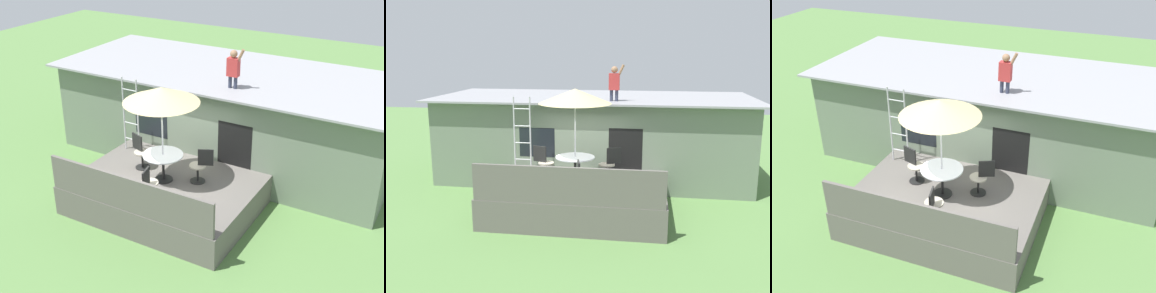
{
  "view_description": "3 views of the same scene",
  "coord_description": "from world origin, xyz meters",
  "views": [
    {
      "loc": [
        6.23,
        -9.58,
        7.33
      ],
      "look_at": [
        0.52,
        0.44,
        1.72
      ],
      "focal_mm": 47.12,
      "sensor_mm": 36.0,
      "label": 1
    },
    {
      "loc": [
        1.72,
        -11.17,
        4.31
      ],
      "look_at": [
        -0.11,
        0.71,
        1.66
      ],
      "focal_mm": 41.08,
      "sensor_mm": 36.0,
      "label": 2
    },
    {
      "loc": [
        3.66,
        -8.12,
        7.16
      ],
      "look_at": [
        0.06,
        1.1,
        1.6
      ],
      "focal_mm": 40.81,
      "sensor_mm": 36.0,
      "label": 3
    }
  ],
  "objects": [
    {
      "name": "patio_umbrella",
      "position": [
        -0.07,
        -0.02,
        3.15
      ],
      "size": [
        1.9,
        1.9,
        2.54
      ],
      "color": "silver",
      "rests_on": "deck"
    },
    {
      "name": "step_ladder",
      "position": [
        -1.8,
        1.01,
        1.9
      ],
      "size": [
        0.52,
        0.04,
        2.2
      ],
      "color": "silver",
      "rests_on": "deck"
    },
    {
      "name": "patio_table",
      "position": [
        -0.07,
        -0.02,
        1.39
      ],
      "size": [
        1.04,
        1.04,
        0.74
      ],
      "color": "black",
      "rests_on": "deck"
    },
    {
      "name": "person_figure",
      "position": [
        0.78,
        2.23,
        3.39
      ],
      "size": [
        0.47,
        0.2,
        1.11
      ],
      "color": "#33384C",
      "rests_on": "house"
    },
    {
      "name": "patio_chair_left",
      "position": [
        -1.0,
        0.29,
        1.26
      ],
      "size": [
        0.61,
        0.44,
        0.92
      ],
      "rotation": [
        0.0,
        0.0,
        -0.32
      ],
      "color": "black",
      "rests_on": "deck"
    },
    {
      "name": "house",
      "position": [
        0.0,
        3.6,
        1.4
      ],
      "size": [
        10.5,
        4.5,
        2.78
      ],
      "color": "slate",
      "rests_on": "ground"
    },
    {
      "name": "deck",
      "position": [
        0.0,
        0.0,
        0.4
      ],
      "size": [
        4.62,
        3.45,
        0.8
      ],
      "primitive_type": "cube",
      "color": "#605B56",
      "rests_on": "ground"
    },
    {
      "name": "patio_chair_right",
      "position": [
        0.8,
        0.39,
        1.26
      ],
      "size": [
        0.59,
        0.44,
        0.92
      ],
      "rotation": [
        0.0,
        0.0,
        -2.71
      ],
      "color": "black",
      "rests_on": "deck"
    },
    {
      "name": "ground_plane",
      "position": [
        0.0,
        0.0,
        0.0
      ],
      "size": [
        40.0,
        40.0,
        0.0
      ],
      "primitive_type": "plane",
      "color": "#567F42"
    },
    {
      "name": "patio_chair_near",
      "position": [
        0.17,
        -1.06,
        1.26
      ],
      "size": [
        0.44,
        0.61,
        0.92
      ],
      "rotation": [
        0.0,
        0.0,
        1.8
      ],
      "color": "black",
      "rests_on": "deck"
    },
    {
      "name": "deck_railing",
      "position": [
        0.0,
        -1.68,
        1.25
      ],
      "size": [
        4.52,
        0.08,
        0.9
      ],
      "primitive_type": "cube",
      "color": "#605B56",
      "rests_on": "deck"
    }
  ]
}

